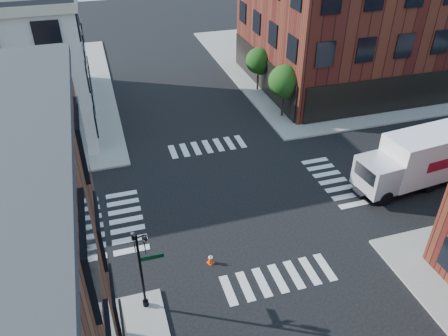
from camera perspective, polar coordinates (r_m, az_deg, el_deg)
The scene contains 8 objects.
ground at distance 28.22m, azimuth 1.55°, elevation -4.13°, with size 120.00×120.00×0.00m, color black.
sidewalk_ne at distance 53.57m, azimuth 16.39°, elevation 13.47°, with size 30.00×30.00×0.15m, color gray.
building_ne at distance 47.72m, azimuth 20.21°, elevation 17.95°, with size 25.00×16.00×12.00m, color #3F120F.
tree_near at distance 37.23m, azimuth 7.98°, elevation 10.96°, with size 2.69×2.69×4.49m.
tree_far at distance 42.47m, azimuth 4.61°, elevation 13.62°, with size 2.43×2.43×4.07m.
signal_pole at distance 20.39m, azimuth -10.74°, elevation -12.04°, with size 1.29×1.24×4.60m.
box_truck at distance 31.18m, azimuth 23.95°, elevation 0.99°, with size 8.45×3.28×3.75m.
traffic_cone at distance 23.83m, azimuth -1.77°, elevation -11.77°, with size 0.44×0.44×0.62m.
Camera 1 is at (-7.27, -21.15, 17.20)m, focal length 35.00 mm.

